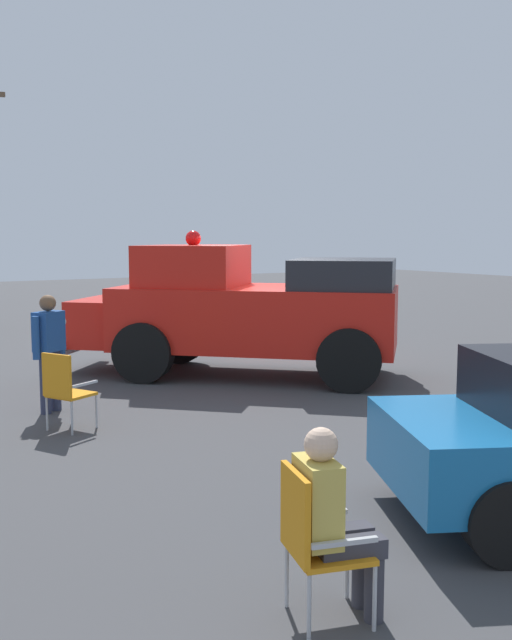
{
  "coord_description": "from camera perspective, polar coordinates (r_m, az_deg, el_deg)",
  "views": [
    {
      "loc": [
        7.23,
        11.15,
        2.5
      ],
      "look_at": [
        0.5,
        0.19,
        1.01
      ],
      "focal_mm": 40.94,
      "sensor_mm": 36.0,
      "label": 1
    }
  ],
  "objects": [
    {
      "name": "vintage_fire_truck",
      "position": [
        12.98,
        -1.01,
        0.85
      ],
      "size": [
        5.79,
        5.69,
        2.59
      ],
      "color": "black",
      "rests_on": "ground"
    },
    {
      "name": "lawn_chair_by_car",
      "position": [
        9.66,
        -14.77,
        -5.01
      ],
      "size": [
        0.67,
        0.66,
        1.02
      ],
      "color": "#B7BABF",
      "rests_on": "ground"
    },
    {
      "name": "ground_plane",
      "position": [
        13.53,
        1.39,
        -4.04
      ],
      "size": [
        60.0,
        60.0,
        0.0
      ],
      "primitive_type": "plane",
      "color": "#424244"
    },
    {
      "name": "lawn_chair_near_truck",
      "position": [
        4.9,
        4.44,
        -16.35
      ],
      "size": [
        0.61,
        0.62,
        1.02
      ],
      "color": "#B7BABF",
      "rests_on": "ground"
    },
    {
      "name": "spectator_standing",
      "position": [
        10.7,
        -15.87,
        -1.89
      ],
      "size": [
        0.58,
        0.45,
        1.68
      ],
      "color": "#2D334C",
      "rests_on": "ground"
    },
    {
      "name": "spectator_seated",
      "position": [
        4.9,
        5.96,
        -15.0
      ],
      "size": [
        0.61,
        0.5,
        1.29
      ],
      "color": "#383842",
      "rests_on": "ground"
    }
  ]
}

